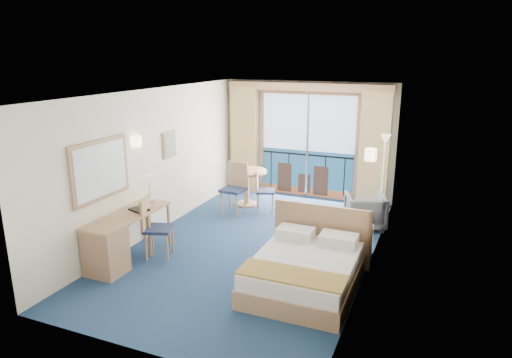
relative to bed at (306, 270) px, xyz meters
The scene contains 22 objects.
floor 1.69m from the bed, 139.26° to the left, with size 6.50×6.50×0.00m, color navy.
room_walls 2.24m from the bed, 139.26° to the left, with size 4.04×6.54×2.72m.
balcony_door 4.57m from the bed, 106.41° to the left, with size 2.36×0.03×2.52m.
curtain_left 5.11m from the bed, 124.07° to the left, with size 0.65×0.22×2.55m, color tan.
curtain_right 4.28m from the bed, 86.00° to the left, with size 0.65×0.22×2.55m, color tan.
pelmet 4.94m from the bed, 106.75° to the left, with size 3.80×0.25×0.18m, color tan.
mirror 3.50m from the bed, behind, with size 0.05×1.25×0.95m.
wall_print 3.81m from the bed, 154.59° to the left, with size 0.04×0.42×0.52m.
sconce_left 3.60m from the bed, behind, with size 0.18×0.18×0.18m, color #FFDFB2.
sconce_right 1.95m from the bed, 53.94° to the left, with size 0.18×0.18×0.18m, color #FFDFB2.
bed is the anchor object (origin of this frame).
nightstand 1.47m from the bed, 69.40° to the left, with size 0.40×0.38×0.53m, color #A57757.
phone 1.46m from the bed, 70.01° to the left, with size 0.17×0.13×0.07m, color white.
armchair 2.77m from the bed, 81.89° to the left, with size 0.72×0.74×0.68m, color #41464F.
floor_lamp 3.91m from the bed, 81.51° to the left, with size 0.23×0.23×1.70m.
desk 3.04m from the bed, 167.78° to the right, with size 0.57×1.67×0.78m.
desk_chair 2.67m from the bed, behind, with size 0.56×0.56×1.02m.
folder 2.95m from the bed, behind, with size 0.30×0.23×0.03m, color black.
desk_lamp 3.15m from the bed, behind, with size 0.12×0.12×0.47m.
round_table 3.90m from the bed, 126.22° to the left, with size 0.88×0.88×0.80m.
table_chair_a 3.44m from the bed, 122.54° to the left, with size 0.50×0.50×0.91m.
table_chair_b 3.50m from the bed, 132.03° to the left, with size 0.49×0.50×1.08m.
Camera 1 is at (2.90, -6.92, 3.30)m, focal length 32.00 mm.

